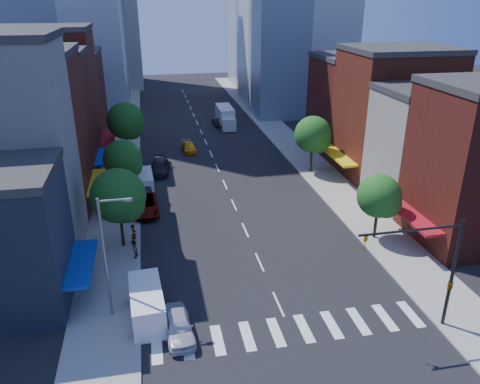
{
  "coord_description": "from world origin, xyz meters",
  "views": [
    {
      "loc": [
        -8.36,
        -27.5,
        21.17
      ],
      "look_at": [
        -0.95,
        9.86,
        5.0
      ],
      "focal_mm": 35.0,
      "sensor_mm": 36.0,
      "label": 1
    }
  ],
  "objects_px": {
    "cargo_van_near": "(147,305)",
    "taxi": "(189,147)",
    "traffic_car_oncoming": "(218,122)",
    "pedestrian_near": "(134,234)",
    "traffic_car_far": "(227,111)",
    "cargo_van_far": "(144,182)",
    "parked_car_second": "(144,194)",
    "parked_car_third": "(145,205)",
    "pedestrian_far": "(134,249)",
    "parked_car_front": "(178,326)",
    "box_truck": "(225,117)",
    "parked_car_rear": "(160,167)"
  },
  "relations": [
    {
      "from": "cargo_van_near",
      "to": "traffic_car_oncoming",
      "type": "distance_m",
      "value": 52.85
    },
    {
      "from": "traffic_car_far",
      "to": "pedestrian_near",
      "type": "distance_m",
      "value": 50.17
    },
    {
      "from": "cargo_van_far",
      "to": "box_truck",
      "type": "relative_size",
      "value": 0.63
    },
    {
      "from": "cargo_van_near",
      "to": "taxi",
      "type": "height_order",
      "value": "cargo_van_near"
    },
    {
      "from": "parked_car_third",
      "to": "pedestrian_near",
      "type": "height_order",
      "value": "pedestrian_near"
    },
    {
      "from": "parked_car_front",
      "to": "pedestrian_far",
      "type": "distance_m",
      "value": 11.02
    },
    {
      "from": "taxi",
      "to": "parked_car_rear",
      "type": "bearing_deg",
      "value": -122.65
    },
    {
      "from": "pedestrian_near",
      "to": "box_truck",
      "type": "bearing_deg",
      "value": -13.71
    },
    {
      "from": "pedestrian_near",
      "to": "parked_car_rear",
      "type": "bearing_deg",
      "value": -2.11
    },
    {
      "from": "traffic_car_far",
      "to": "pedestrian_far",
      "type": "relative_size",
      "value": 2.76
    },
    {
      "from": "cargo_van_far",
      "to": "traffic_car_oncoming",
      "type": "relative_size",
      "value": 1.28
    },
    {
      "from": "cargo_van_far",
      "to": "pedestrian_far",
      "type": "height_order",
      "value": "cargo_van_far"
    },
    {
      "from": "parked_car_front",
      "to": "parked_car_second",
      "type": "relative_size",
      "value": 1.02
    },
    {
      "from": "parked_car_third",
      "to": "cargo_van_near",
      "type": "height_order",
      "value": "cargo_van_near"
    },
    {
      "from": "parked_car_rear",
      "to": "parked_car_second",
      "type": "bearing_deg",
      "value": -96.48
    },
    {
      "from": "cargo_van_near",
      "to": "taxi",
      "type": "xyz_separation_m",
      "value": [
        6.5,
        37.65,
        -0.51
      ]
    },
    {
      "from": "parked_car_rear",
      "to": "pedestrian_near",
      "type": "distance_m",
      "value": 18.63
    },
    {
      "from": "cargo_van_near",
      "to": "pedestrian_far",
      "type": "height_order",
      "value": "cargo_van_near"
    },
    {
      "from": "pedestrian_near",
      "to": "pedestrian_far",
      "type": "relative_size",
      "value": 1.17
    },
    {
      "from": "parked_car_second",
      "to": "cargo_van_far",
      "type": "bearing_deg",
      "value": 83.87
    },
    {
      "from": "parked_car_third",
      "to": "parked_car_rear",
      "type": "bearing_deg",
      "value": 77.48
    },
    {
      "from": "cargo_van_near",
      "to": "cargo_van_far",
      "type": "relative_size",
      "value": 1.09
    },
    {
      "from": "parked_car_third",
      "to": "taxi",
      "type": "xyz_separation_m",
      "value": [
        6.51,
        19.81,
        -0.16
      ]
    },
    {
      "from": "pedestrian_far",
      "to": "traffic_car_oncoming",
      "type": "bearing_deg",
      "value": 176.81
    },
    {
      "from": "parked_car_second",
      "to": "pedestrian_far",
      "type": "bearing_deg",
      "value": -100.5
    },
    {
      "from": "traffic_car_far",
      "to": "cargo_van_far",
      "type": "bearing_deg",
      "value": 67.2
    },
    {
      "from": "parked_car_third",
      "to": "taxi",
      "type": "bearing_deg",
      "value": 69.14
    },
    {
      "from": "parked_car_front",
      "to": "traffic_car_far",
      "type": "height_order",
      "value": "parked_car_front"
    },
    {
      "from": "parked_car_second",
      "to": "pedestrian_near",
      "type": "bearing_deg",
      "value": -101.62
    },
    {
      "from": "cargo_van_near",
      "to": "box_truck",
      "type": "height_order",
      "value": "box_truck"
    },
    {
      "from": "parked_car_second",
      "to": "parked_car_rear",
      "type": "relative_size",
      "value": 0.8
    },
    {
      "from": "box_truck",
      "to": "pedestrian_far",
      "type": "bearing_deg",
      "value": -109.31
    },
    {
      "from": "traffic_car_oncoming",
      "to": "parked_car_rear",
      "type": "bearing_deg",
      "value": 58.85
    },
    {
      "from": "traffic_car_oncoming",
      "to": "pedestrian_near",
      "type": "xyz_separation_m",
      "value": [
        -13.86,
        -40.27,
        0.44
      ]
    },
    {
      "from": "taxi",
      "to": "traffic_car_far",
      "type": "bearing_deg",
      "value": 61.95
    },
    {
      "from": "parked_car_rear",
      "to": "taxi",
      "type": "distance_m",
      "value": 9.43
    },
    {
      "from": "taxi",
      "to": "pedestrian_near",
      "type": "distance_m",
      "value": 27.7
    },
    {
      "from": "parked_car_third",
      "to": "traffic_car_far",
      "type": "xyz_separation_m",
      "value": [
        15.69,
        40.46,
        -0.05
      ]
    },
    {
      "from": "parked_car_third",
      "to": "cargo_van_near",
      "type": "xyz_separation_m",
      "value": [
        0.01,
        -17.84,
        0.34
      ]
    },
    {
      "from": "parked_car_front",
      "to": "taxi",
      "type": "relative_size",
      "value": 1.02
    },
    {
      "from": "parked_car_rear",
      "to": "cargo_van_far",
      "type": "distance_m",
      "value": 5.91
    },
    {
      "from": "parked_car_second",
      "to": "box_truck",
      "type": "height_order",
      "value": "box_truck"
    },
    {
      "from": "parked_car_third",
      "to": "traffic_car_far",
      "type": "height_order",
      "value": "parked_car_third"
    },
    {
      "from": "box_truck",
      "to": "traffic_car_far",
      "type": "bearing_deg",
      "value": 78.75
    },
    {
      "from": "parked_car_front",
      "to": "parked_car_third",
      "type": "distance_m",
      "value": 20.1
    },
    {
      "from": "parked_car_second",
      "to": "traffic_car_far",
      "type": "distance_m",
      "value": 40.32
    },
    {
      "from": "parked_car_second",
      "to": "taxi",
      "type": "distance_m",
      "value": 17.74
    },
    {
      "from": "pedestrian_far",
      "to": "parked_car_third",
      "type": "bearing_deg",
      "value": -171.32
    },
    {
      "from": "cargo_van_near",
      "to": "taxi",
      "type": "distance_m",
      "value": 38.21
    },
    {
      "from": "cargo_van_near",
      "to": "pedestrian_far",
      "type": "relative_size",
      "value": 3.45
    }
  ]
}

